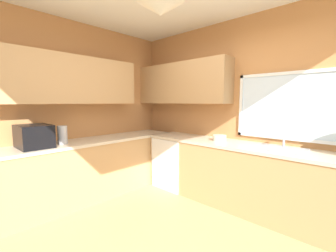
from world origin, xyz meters
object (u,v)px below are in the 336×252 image
at_px(sink_assembly, 280,148).
at_px(kettle, 62,135).
at_px(dishwasher, 176,162).
at_px(bowl, 219,138).
at_px(microwave, 34,136).

bearing_deg(sink_assembly, kettle, -143.72).
distance_m(dishwasher, bowl, 0.98).
relative_size(microwave, sink_assembly, 0.83).
bearing_deg(bowl, microwave, -126.33).
bearing_deg(sink_assembly, bowl, -179.54).
distance_m(kettle, bowl, 2.24).
relative_size(dishwasher, sink_assembly, 1.47).
relative_size(dishwasher, kettle, 3.38).
height_order(sink_assembly, bowl, sink_assembly).
xyz_separation_m(kettle, bowl, (1.47, 1.69, -0.08)).
xyz_separation_m(dishwasher, sink_assembly, (1.67, 0.04, 0.48)).
height_order(kettle, bowl, kettle).
height_order(dishwasher, sink_assembly, sink_assembly).
height_order(microwave, bowl, microwave).
height_order(kettle, sink_assembly, kettle).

